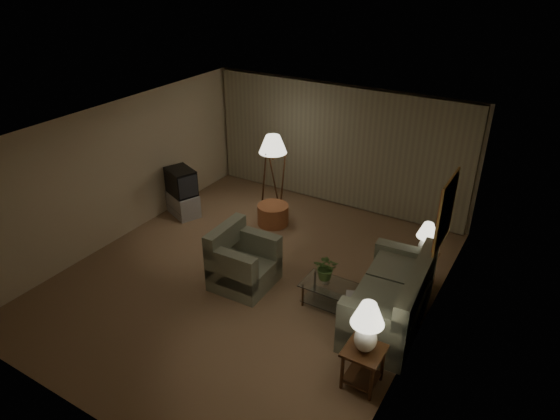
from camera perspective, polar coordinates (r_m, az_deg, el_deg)
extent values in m
plane|color=#8A6D4C|center=(8.95, -3.42, -7.56)|extent=(7.00, 7.00, 0.00)
cube|color=beige|center=(11.05, 6.67, 7.38)|extent=(6.00, 0.04, 2.70)
cube|color=beige|center=(10.11, -17.92, 4.18)|extent=(0.04, 7.00, 2.70)
cube|color=beige|center=(7.19, 16.58, -5.63)|extent=(0.04, 7.00, 2.70)
cube|color=white|center=(7.71, -3.98, 9.03)|extent=(6.00, 7.00, 0.04)
cube|color=tan|center=(10.98, 6.49, 7.25)|extent=(5.85, 0.12, 2.65)
cube|color=#BE8E42|center=(7.69, 18.45, -0.19)|extent=(0.03, 0.90, 1.10)
cube|color=#99321C|center=(7.69, 18.28, -0.14)|extent=(0.02, 0.80, 1.00)
cube|color=gray|center=(7.99, 12.16, -11.16)|extent=(2.10, 1.26, 0.46)
cube|color=gray|center=(8.65, -4.07, -7.21)|extent=(1.04, 0.99, 0.44)
cube|color=#391A0F|center=(6.75, 9.61, -15.59)|extent=(0.50, 0.50, 0.04)
cube|color=#391A0F|center=(7.07, 9.30, -18.30)|extent=(0.43, 0.43, 0.02)
cylinder|color=#391A0F|center=(6.87, 7.11, -17.89)|extent=(0.05, 0.05, 0.56)
cylinder|color=#391A0F|center=(7.14, 8.50, -15.84)|extent=(0.05, 0.05, 0.56)
cylinder|color=#391A0F|center=(6.78, 10.37, -19.00)|extent=(0.05, 0.05, 0.56)
cylinder|color=#391A0F|center=(7.05, 11.63, -16.87)|extent=(0.05, 0.05, 0.56)
cube|color=#391A0F|center=(8.76, 16.13, -5.06)|extent=(0.46, 0.38, 0.04)
cube|color=#391A0F|center=(9.01, 15.74, -7.52)|extent=(0.39, 0.33, 0.02)
cylinder|color=#391A0F|center=(8.84, 14.51, -6.83)|extent=(0.05, 0.05, 0.56)
cylinder|color=#391A0F|center=(9.07, 15.06, -5.94)|extent=(0.05, 0.05, 0.56)
cylinder|color=#391A0F|center=(8.78, 16.72, -7.44)|extent=(0.05, 0.05, 0.56)
cylinder|color=#391A0F|center=(9.01, 17.21, -6.53)|extent=(0.05, 0.05, 0.56)
ellipsoid|color=white|center=(6.61, 9.75, -14.28)|extent=(0.30, 0.30, 0.38)
cylinder|color=white|center=(6.46, 9.92, -12.75)|extent=(0.03, 0.03, 0.09)
cone|color=beige|center=(6.35, 10.04, -11.57)|extent=(0.43, 0.43, 0.30)
ellipsoid|color=white|center=(8.67, 16.28, -4.09)|extent=(0.25, 0.25, 0.31)
cylinder|color=white|center=(8.57, 16.44, -3.02)|extent=(0.03, 0.03, 0.07)
cone|color=beige|center=(8.51, 16.57, -2.20)|extent=(0.35, 0.35, 0.25)
cube|color=silver|center=(8.04, 6.19, -8.74)|extent=(1.03, 0.56, 0.02)
cube|color=silver|center=(8.23, 6.08, -10.46)|extent=(0.96, 0.49, 0.01)
cylinder|color=#412D1A|center=(8.17, 2.60, -9.74)|extent=(0.04, 0.04, 0.40)
cylinder|color=#412D1A|center=(8.47, 3.99, -8.23)|extent=(0.04, 0.04, 0.40)
cylinder|color=#412D1A|center=(7.88, 8.42, -11.69)|extent=(0.04, 0.04, 0.40)
cylinder|color=#412D1A|center=(8.20, 9.62, -10.03)|extent=(0.04, 0.04, 0.40)
cube|color=#A3A3A5|center=(11.01, -11.00, 0.70)|extent=(1.08, 1.00, 0.50)
cube|color=black|center=(10.78, -11.25, 3.21)|extent=(0.98, 0.93, 0.56)
cylinder|color=#391A0F|center=(10.35, -0.81, 6.47)|extent=(0.04, 0.04, 0.26)
cone|color=beige|center=(10.28, -0.82, 7.55)|extent=(0.58, 0.58, 0.36)
cylinder|color=#B15E3C|center=(10.44, -0.81, -0.52)|extent=(0.74, 0.74, 0.43)
imported|color=silver|center=(8.05, 5.25, -7.97)|extent=(0.18, 0.18, 0.14)
imported|color=#527C37|center=(7.88, 5.34, -6.29)|extent=(0.47, 0.44, 0.43)
imported|color=olive|center=(7.88, 7.54, -9.55)|extent=(0.23, 0.27, 0.02)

